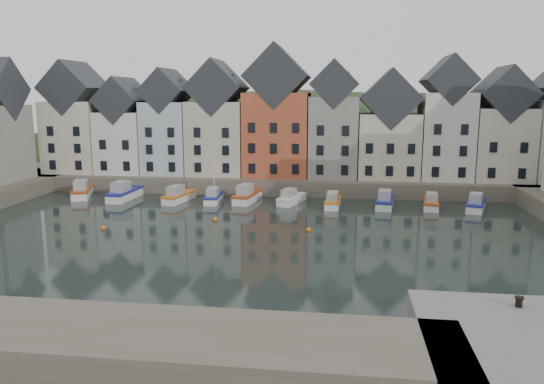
# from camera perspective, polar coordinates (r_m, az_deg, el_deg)

# --- Properties ---
(ground) EXTENTS (260.00, 260.00, 0.00)m
(ground) POSITION_cam_1_polar(r_m,az_deg,el_deg) (47.48, -3.72, -5.53)
(ground) COLOR black
(ground) RESTS_ON ground
(far_quay) EXTENTS (90.00, 16.00, 2.00)m
(far_quay) POSITION_cam_1_polar(r_m,az_deg,el_deg) (76.25, 0.71, 1.34)
(far_quay) COLOR #524C3F
(far_quay) RESTS_ON ground
(hillside) EXTENTS (153.60, 70.40, 64.00)m
(hillside) POSITION_cam_1_polar(r_m,az_deg,el_deg) (105.79, 2.42, -6.62)
(hillside) COLOR black
(hillside) RESTS_ON ground
(far_terrace) EXTENTS (72.37, 8.16, 17.78)m
(far_terrace) POSITION_cam_1_polar(r_m,az_deg,el_deg) (73.10, 3.05, 7.15)
(far_terrace) COLOR beige
(far_terrace) RESTS_ON far_quay
(mooring_buoys) EXTENTS (20.50, 5.50, 0.50)m
(mooring_buoys) POSITION_cam_1_polar(r_m,az_deg,el_deg) (53.34, -6.82, -3.63)
(mooring_buoys) COLOR #C36317
(mooring_buoys) RESTS_ON ground
(boat_a) EXTENTS (4.18, 6.95, 2.55)m
(boat_a) POSITION_cam_1_polar(r_m,az_deg,el_deg) (72.66, -19.76, 0.08)
(boat_a) COLOR silver
(boat_a) RESTS_ON ground
(boat_b) EXTENTS (2.36, 6.94, 2.64)m
(boat_b) POSITION_cam_1_polar(r_m,az_deg,el_deg) (69.36, -15.63, -0.14)
(boat_b) COLOR silver
(boat_b) RESTS_ON ground
(boat_c) EXTENTS (2.85, 6.22, 2.30)m
(boat_c) POSITION_cam_1_polar(r_m,az_deg,el_deg) (66.44, -10.04, -0.45)
(boat_c) COLOR silver
(boat_c) RESTS_ON ground
(boat_d) EXTENTS (2.07, 5.55, 10.40)m
(boat_d) POSITION_cam_1_polar(r_m,az_deg,el_deg) (65.50, -6.31, -0.52)
(boat_d) COLOR silver
(boat_d) RESTS_ON ground
(boat_e) EXTENTS (2.86, 6.71, 2.50)m
(boat_e) POSITION_cam_1_polar(r_m,az_deg,el_deg) (65.45, -2.70, -0.41)
(boat_e) COLOR silver
(boat_e) RESTS_ON ground
(boat_f) EXTENTS (3.34, 5.71, 2.10)m
(boat_f) POSITION_cam_1_polar(r_m,az_deg,el_deg) (64.31, 2.08, -0.71)
(boat_f) COLOR silver
(boat_f) RESTS_ON ground
(boat_g) EXTENTS (1.97, 5.54, 2.10)m
(boat_g) POSITION_cam_1_polar(r_m,az_deg,el_deg) (62.82, 6.57, -1.04)
(boat_g) COLOR silver
(boat_g) RESTS_ON ground
(boat_h) EXTENTS (2.67, 6.31, 2.35)m
(boat_h) POSITION_cam_1_polar(r_m,az_deg,el_deg) (63.67, 12.03, -0.98)
(boat_h) COLOR silver
(boat_h) RESTS_ON ground
(boat_i) EXTENTS (2.41, 5.64, 2.10)m
(boat_i) POSITION_cam_1_polar(r_m,az_deg,el_deg) (64.40, 16.74, -1.13)
(boat_i) COLOR silver
(boat_i) RESTS_ON ground
(boat_j) EXTENTS (3.52, 6.14, 2.25)m
(boat_j) POSITION_cam_1_polar(r_m,az_deg,el_deg) (65.02, 21.09, -1.25)
(boat_j) COLOR silver
(boat_j) RESTS_ON ground
(mooring_bollard) EXTENTS (0.48, 0.48, 0.56)m
(mooring_bollard) POSITION_cam_1_polar(r_m,az_deg,el_deg) (31.36, 25.04, -10.60)
(mooring_bollard) COLOR black
(mooring_bollard) RESTS_ON near_quay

